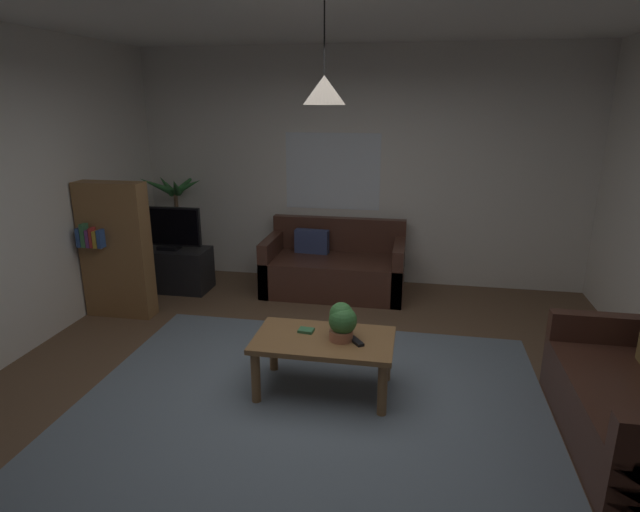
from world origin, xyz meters
TOP-DOWN VIEW (x-y plane):
  - floor at (0.00, 0.00)m, footprint 5.33×5.63m
  - rug at (0.00, -0.20)m, footprint 3.47×3.09m
  - wall_back at (0.00, 2.84)m, footprint 5.45×0.06m
  - window_pane at (-0.31, 2.81)m, footprint 1.14×0.01m
  - couch_under_window at (-0.21, 2.34)m, footprint 1.60×0.83m
  - coffee_table at (0.06, 0.16)m, footprint 1.06×0.61m
  - book_on_table_0 at (-0.10, 0.24)m, footprint 0.12×0.10m
  - remote_on_table_0 at (0.18, 0.16)m, footprint 0.08×0.17m
  - remote_on_table_1 at (0.31, 0.12)m, footprint 0.13×0.16m
  - potted_plant_on_table at (0.19, 0.16)m, footprint 0.21×0.22m
  - tv_stand at (-2.12, 2.06)m, footprint 0.90×0.44m
  - tv at (-2.12, 2.04)m, footprint 0.80×0.16m
  - potted_palm_corner at (-2.23, 2.54)m, footprint 0.72×0.78m
  - bookshelf_corner at (-2.30, 1.25)m, footprint 0.70×0.31m
  - pendant_lamp at (0.06, 0.16)m, footprint 0.28×0.28m

SIDE VIEW (x-z plane):
  - floor at x=0.00m, z-range -0.02..0.00m
  - rug at x=0.00m, z-range 0.00..0.01m
  - tv_stand at x=-2.12m, z-range 0.00..0.50m
  - couch_under_window at x=-0.21m, z-range -0.14..0.68m
  - coffee_table at x=0.06m, z-range 0.15..0.60m
  - book_on_table_0 at x=-0.10m, z-range 0.45..0.47m
  - remote_on_table_0 at x=0.18m, z-range 0.45..0.47m
  - remote_on_table_1 at x=0.31m, z-range 0.45..0.47m
  - potted_palm_corner at x=-2.23m, z-range -0.10..1.24m
  - potted_plant_on_table at x=0.19m, z-range 0.46..0.74m
  - bookshelf_corner at x=-2.30m, z-range 0.01..1.41m
  - tv at x=-2.12m, z-range 0.51..1.01m
  - window_pane at x=-0.31m, z-range 0.89..1.80m
  - wall_back at x=0.00m, z-range 0.00..2.78m
  - pendant_lamp at x=0.06m, z-range 1.92..2.56m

